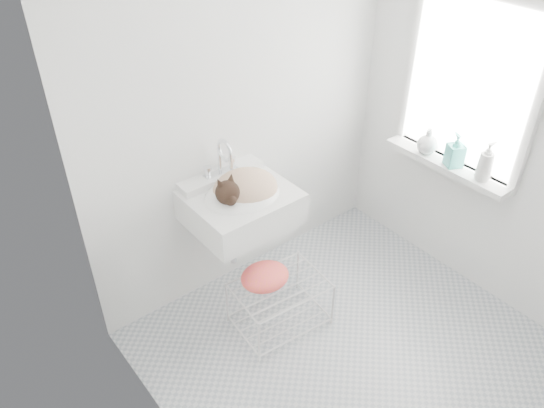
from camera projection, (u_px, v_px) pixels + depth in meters
floor at (346, 347)px, 3.28m from camera, size 2.20×2.00×0.02m
back_wall at (244, 104)px, 3.19m from camera, size 2.20×0.02×2.50m
right_wall at (498, 112)px, 3.11m from camera, size 0.02×2.00×2.50m
left_wall at (164, 272)px, 2.00m from camera, size 0.02×2.00×2.50m
window_glass at (471, 85)px, 3.18m from camera, size 0.01×0.80×1.00m
window_frame at (469, 86)px, 3.17m from camera, size 0.04×0.90×1.10m
windowsill at (446, 164)px, 3.44m from camera, size 0.16×0.88×0.04m
sink at (240, 193)px, 3.14m from camera, size 0.61×0.53×0.24m
faucet at (221, 160)px, 3.17m from camera, size 0.22×0.16×0.22m
cat at (243, 188)px, 3.11m from camera, size 0.43×0.36×0.26m
wire_rack at (280, 305)px, 3.36m from camera, size 0.58×0.43×0.33m
towel at (265, 281)px, 3.24m from camera, size 0.34×0.27×0.13m
bottle_a at (481, 179)px, 3.26m from camera, size 0.10×0.10×0.21m
bottle_b at (452, 165)px, 3.39m from camera, size 0.13×0.13×0.22m
bottle_c at (426, 152)px, 3.52m from camera, size 0.15×0.15×0.17m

